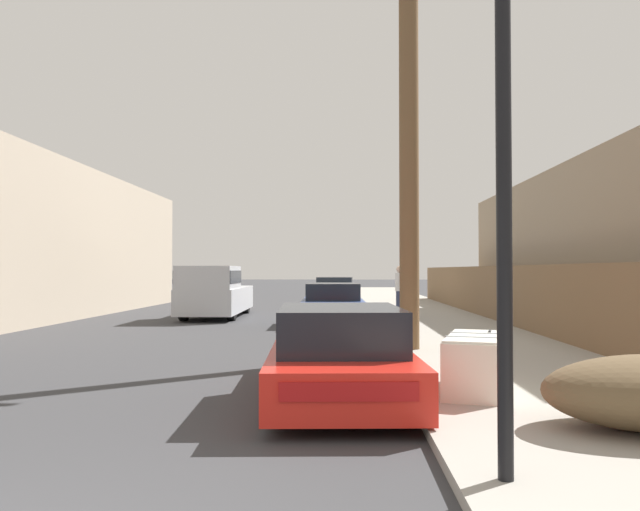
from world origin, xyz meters
name	(u,v)px	position (x,y,z in m)	size (l,w,h in m)	color
sidewalk_curb	(412,310)	(5.30, 23.50, 0.06)	(4.20, 63.00, 0.12)	#9E998E
discarded_fridge	(474,363)	(4.08, 5.58, 0.49)	(1.10, 1.80, 0.76)	silver
parked_sports_car_red	(339,356)	(2.31, 5.69, 0.57)	(2.00, 4.74, 1.24)	red
car_parked_mid	(333,305)	(2.07, 16.89, 0.61)	(1.97, 4.25, 1.30)	#2D478C
car_parked_far	(335,292)	(2.07, 26.98, 0.64)	(2.05, 4.54, 1.38)	silver
pickup_truck	(214,292)	(-2.19, 19.48, 0.92)	(2.07, 5.85, 1.85)	silver
utility_pole	(409,135)	(3.72, 10.01, 4.47)	(1.80, 0.40, 8.58)	brown
street_lamp	(504,137)	(3.58, 2.13, 2.73)	(0.26, 0.26, 4.48)	black
wooden_fence	(505,294)	(7.25, 16.19, 0.98)	(0.08, 32.93, 1.72)	brown
pedestrian	(400,289)	(4.46, 19.93, 1.02)	(0.34, 0.34, 1.74)	#282D42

